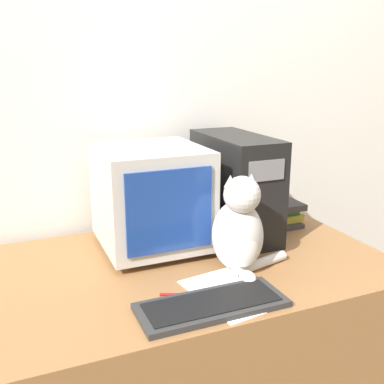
# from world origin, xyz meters

# --- Properties ---
(wall_back) EXTENTS (7.00, 0.05, 2.50)m
(wall_back) POSITION_xyz_m (0.00, 0.93, 1.25)
(wall_back) COLOR silver
(wall_back) RESTS_ON ground_plane
(desk) EXTENTS (1.39, 0.86, 0.76)m
(desk) POSITION_xyz_m (0.00, 0.43, 0.38)
(desk) COLOR olive
(desk) RESTS_ON ground_plane
(crt_monitor) EXTENTS (0.38, 0.41, 0.39)m
(crt_monitor) POSITION_xyz_m (-0.08, 0.60, 0.96)
(crt_monitor) COLOR #BCB7AD
(crt_monitor) RESTS_ON desk
(computer_tower) EXTENTS (0.21, 0.46, 0.41)m
(computer_tower) POSITION_xyz_m (0.27, 0.62, 0.97)
(computer_tower) COLOR black
(computer_tower) RESTS_ON desk
(keyboard) EXTENTS (0.44, 0.17, 0.02)m
(keyboard) POSITION_xyz_m (-0.06, 0.11, 0.77)
(keyboard) COLOR #2D2D2D
(keyboard) RESTS_ON desk
(cat) EXTENTS (0.29, 0.26, 0.34)m
(cat) POSITION_xyz_m (0.13, 0.31, 0.90)
(cat) COLOR silver
(cat) RESTS_ON desk
(book_stack) EXTENTS (0.15, 0.22, 0.10)m
(book_stack) POSITION_xyz_m (0.52, 0.65, 0.81)
(book_stack) COLOR #383333
(book_stack) RESTS_ON desk
(pen) EXTENTS (0.13, 0.07, 0.01)m
(pen) POSITION_xyz_m (-0.12, 0.21, 0.77)
(pen) COLOR maroon
(pen) RESTS_ON desk
(paper_sheet) EXTENTS (0.25, 0.32, 0.00)m
(paper_sheet) POSITION_xyz_m (0.03, 0.17, 0.76)
(paper_sheet) COLOR white
(paper_sheet) RESTS_ON desk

